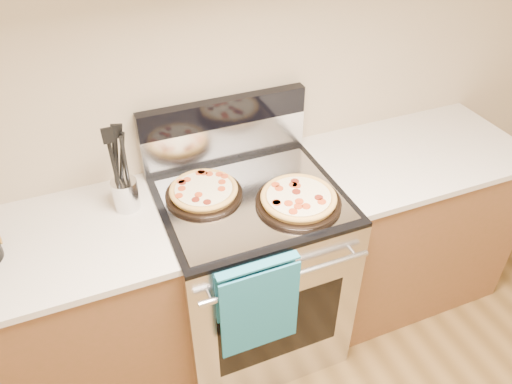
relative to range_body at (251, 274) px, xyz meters
name	(u,v)px	position (x,y,z in m)	size (l,w,h in m)	color
wall_back	(219,67)	(0.00, 0.35, 0.90)	(4.00, 4.00, 0.00)	tan
range_body	(251,274)	(0.00, 0.00, 0.00)	(0.76, 0.68, 0.90)	#B7B7BC
oven_window	(280,327)	(0.00, -0.34, 0.00)	(0.56, 0.01, 0.40)	black
cooktop	(250,198)	(0.00, 0.00, 0.46)	(0.76, 0.68, 0.02)	black
backsplash_lower	(225,141)	(0.00, 0.31, 0.56)	(0.76, 0.06, 0.18)	silver
backsplash_upper	(224,112)	(0.00, 0.31, 0.71)	(0.76, 0.06, 0.12)	black
oven_handle	(287,278)	(0.00, -0.38, 0.35)	(0.03, 0.03, 0.70)	silver
dish_towel	(258,304)	(-0.12, -0.38, 0.25)	(0.32, 0.05, 0.42)	#1C6E8D
foil_sheet	(253,200)	(0.00, -0.03, 0.47)	(0.70, 0.55, 0.01)	gray
cabinet_left	(58,328)	(-0.88, 0.03, -0.01)	(1.00, 0.62, 0.88)	brown
countertop_left	(29,252)	(-0.88, 0.03, 0.45)	(1.02, 0.64, 0.03)	#BEB5AA
cabinet_right	(402,225)	(0.88, 0.03, -0.01)	(1.00, 0.62, 0.88)	brown
countertop_right	(419,154)	(0.88, 0.03, 0.45)	(1.02, 0.64, 0.03)	#BEB5AA
pepperoni_pizza_back	(204,191)	(-0.18, 0.07, 0.50)	(0.32, 0.32, 0.04)	#B58137
pepperoni_pizza_front	(299,199)	(0.16, -0.13, 0.50)	(0.35, 0.35, 0.05)	#B58137
utensil_crock	(126,194)	(-0.49, 0.14, 0.52)	(0.10, 0.10, 0.13)	silver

